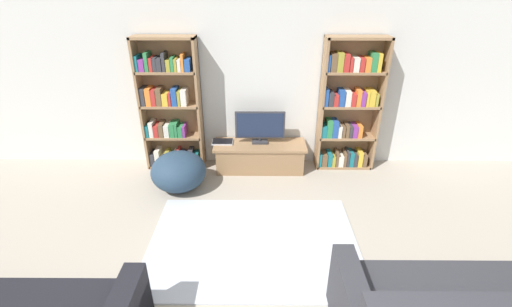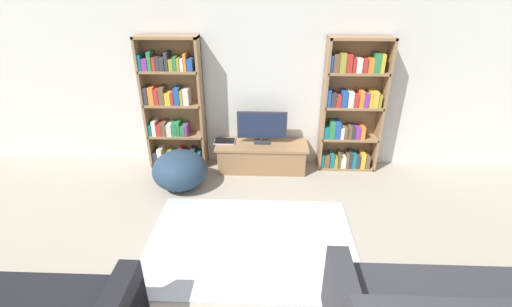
# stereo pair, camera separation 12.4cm
# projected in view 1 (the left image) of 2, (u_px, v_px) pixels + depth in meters

# --- Properties ---
(wall_back) EXTENTS (8.80, 0.06, 2.60)m
(wall_back) POSITION_uv_depth(u_px,v_px,m) (255.00, 82.00, 5.08)
(wall_back) COLOR silver
(wall_back) RESTS_ON ground_plane
(bookshelf_left) EXTENTS (0.88, 0.30, 1.98)m
(bookshelf_left) POSITION_uv_depth(u_px,v_px,m) (170.00, 108.00, 5.09)
(bookshelf_left) COLOR #93704C
(bookshelf_left) RESTS_ON ground_plane
(bookshelf_right) EXTENTS (0.88, 0.30, 1.98)m
(bookshelf_right) POSITION_uv_depth(u_px,v_px,m) (348.00, 108.00, 5.07)
(bookshelf_right) COLOR #93704C
(bookshelf_right) RESTS_ON ground_plane
(tv_stand) EXTENTS (1.40, 0.50, 0.43)m
(tv_stand) POSITION_uv_depth(u_px,v_px,m) (260.00, 156.00, 5.30)
(tv_stand) COLOR #8E6B47
(tv_stand) RESTS_ON ground_plane
(television) EXTENTS (0.75, 0.16, 0.50)m
(television) POSITION_uv_depth(u_px,v_px,m) (260.00, 127.00, 5.13)
(television) COLOR #2D2D33
(television) RESTS_ON tv_stand
(laptop) EXTENTS (0.32, 0.22, 0.03)m
(laptop) POSITION_uv_depth(u_px,v_px,m) (223.00, 142.00, 5.24)
(laptop) COLOR #B7B7BC
(laptop) RESTS_ON tv_stand
(area_rug) EXTENTS (2.33, 1.65, 0.02)m
(area_rug) POSITION_uv_depth(u_px,v_px,m) (253.00, 243.00, 3.85)
(area_rug) COLOR #B2B7C1
(area_rug) RESTS_ON ground_plane
(beanbag_ottoman) EXTENTS (0.77, 0.77, 0.54)m
(beanbag_ottoman) POSITION_uv_depth(u_px,v_px,m) (179.00, 171.00, 4.77)
(beanbag_ottoman) COLOR #23384C
(beanbag_ottoman) RESTS_ON ground_plane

